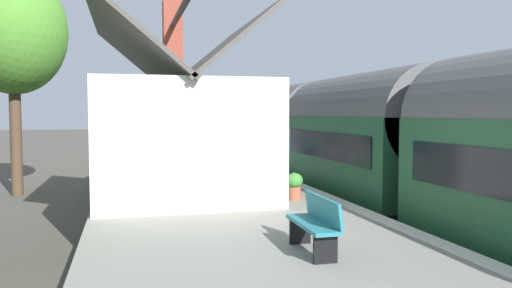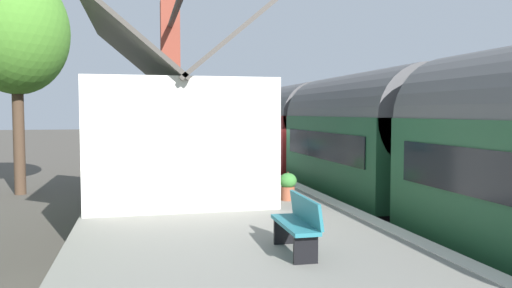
% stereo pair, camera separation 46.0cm
% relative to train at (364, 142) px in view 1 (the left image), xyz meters
% --- Properties ---
extents(ground_plane, '(160.00, 160.00, 0.00)m').
position_rel_train_xyz_m(ground_plane, '(3.51, 0.90, -2.21)').
color(ground_plane, '#4C473F').
extents(platform, '(32.00, 6.01, 0.94)m').
position_rel_train_xyz_m(platform, '(3.51, 4.90, -1.74)').
color(platform, gray).
rests_on(platform, ground).
extents(platform_edge_coping, '(32.00, 0.36, 0.02)m').
position_rel_train_xyz_m(platform_edge_coping, '(3.51, 2.08, -1.26)').
color(platform_edge_coping, beige).
rests_on(platform_edge_coping, platform).
extents(rail_near, '(52.00, 0.08, 0.14)m').
position_rel_train_xyz_m(rail_near, '(3.51, -0.72, -2.14)').
color(rail_near, gray).
rests_on(rail_near, ground).
extents(rail_far, '(52.00, 0.08, 0.14)m').
position_rel_train_xyz_m(rail_far, '(3.51, 0.72, -2.14)').
color(rail_far, gray).
rests_on(rail_far, ground).
extents(train, '(24.43, 2.73, 4.32)m').
position_rel_train_xyz_m(train, '(0.00, 0.00, 0.00)').
color(train, black).
rests_on(train, ground).
extents(station_building, '(7.28, 4.51, 5.85)m').
position_rel_train_xyz_m(station_building, '(-0.01, 5.71, 0.36)').
color(station_building, white).
rests_on(station_building, platform).
extents(bench_mid_platform, '(1.41, 0.45, 0.88)m').
position_rel_train_xyz_m(bench_mid_platform, '(-6.85, 4.29, -0.79)').
color(bench_mid_platform, '#26727F').
rests_on(bench_mid_platform, platform).
extents(bench_platform_end, '(1.40, 0.44, 0.88)m').
position_rel_train_xyz_m(bench_platform_end, '(9.25, 4.43, -0.79)').
color(bench_platform_end, '#26727F').
rests_on(bench_platform_end, platform).
extents(planter_under_sign, '(0.46, 0.46, 0.75)m').
position_rel_train_xyz_m(planter_under_sign, '(0.51, 2.94, -0.88)').
color(planter_under_sign, gray).
rests_on(planter_under_sign, platform).
extents(planter_edge_far, '(0.44, 0.44, 0.73)m').
position_rel_train_xyz_m(planter_edge_far, '(-2.32, 3.08, -0.89)').
color(planter_edge_far, '#9E5138').
rests_on(planter_edge_far, platform).
extents(planter_bench_right, '(0.51, 0.51, 0.77)m').
position_rel_train_xyz_m(planter_bench_right, '(12.54, 5.91, -0.86)').
color(planter_bench_right, teal).
rests_on(planter_bench_right, platform).
extents(lamp_post_platform, '(0.32, 0.50, 3.45)m').
position_rel_train_xyz_m(lamp_post_platform, '(7.52, 2.51, 1.16)').
color(lamp_post_platform, black).
rests_on(lamp_post_platform, platform).
extents(tree_distant, '(4.31, 3.87, 8.48)m').
position_rel_train_xyz_m(tree_distant, '(6.34, 11.10, 3.89)').
color(tree_distant, '#4C3828').
rests_on(tree_distant, ground).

